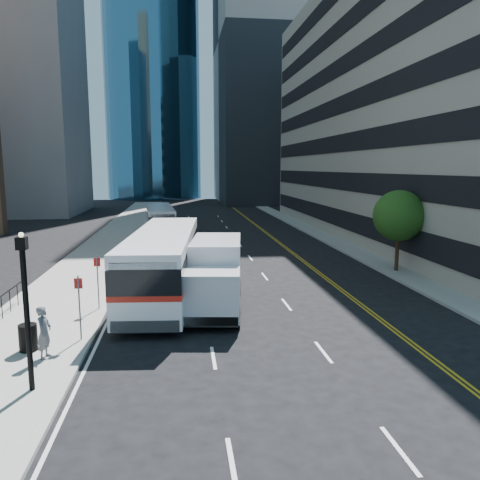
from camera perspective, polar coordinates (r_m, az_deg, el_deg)
The scene contains 13 objects.
ground at distance 21.21m, azimuth 5.56°, elevation -9.44°, with size 160.00×160.00×0.00m, color black.
sidewalk_west at distance 45.50m, azimuth -14.69°, elevation 0.27°, with size 5.00×90.00×0.15m, color gray.
sidewalk_east at distance 47.10m, azimuth 9.55°, elevation 0.72°, with size 2.00×90.00×0.15m, color gray.
office_tower_north at distance 97.21m, azimuth 6.93°, elevation 22.70°, with size 30.00×28.00×60.00m, color gray.
glass_tower at distance 109.95m, azimuth -10.88°, elevation 26.37°, with size 20.00×20.00×80.00m, color #316283.
midrise_west at distance 76.15m, azimuth -26.20°, elevation 16.18°, with size 18.00×18.00×35.00m, color gray.
street_tree at distance 30.91m, azimuth 18.80°, elevation 2.81°, with size 3.20×3.20×5.10m.
lamp_post at distance 14.87m, azimuth -24.62°, elevation -7.25°, with size 0.28×0.28×4.56m.
bus_front at distance 24.49m, azimuth -9.26°, elevation -2.54°, with size 3.92×13.34×3.39m.
bus_rear at distance 46.63m, azimuth -9.73°, elevation 2.46°, with size 3.34×11.18×2.84m.
box_truck at distance 21.98m, azimuth -3.00°, elevation -4.17°, with size 3.15×6.95×3.21m.
trash_can at distance 18.65m, azimuth -24.42°, elevation -10.77°, with size 0.64×0.64×0.96m, color black.
pedestrian at distance 17.60m, azimuth -22.76°, elevation -10.34°, with size 0.67×0.44×1.83m, color #56575E.
Camera 1 is at (-4.54, -19.63, 6.64)m, focal length 35.00 mm.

